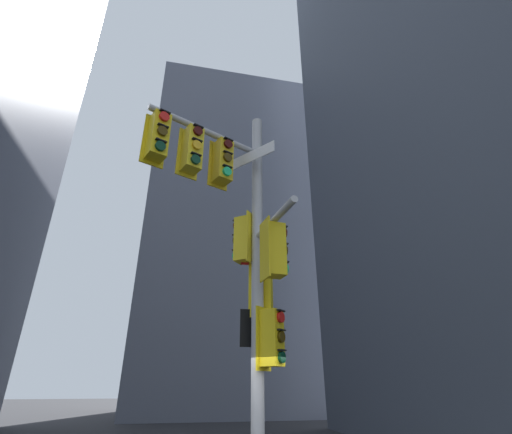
{
  "coord_description": "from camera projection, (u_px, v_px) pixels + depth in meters",
  "views": [
    {
      "loc": [
        -1.52,
        -7.03,
        2.06
      ],
      "look_at": [
        -0.01,
        0.09,
        5.43
      ],
      "focal_mm": 25.34,
      "sensor_mm": 36.0,
      "label": 1
    }
  ],
  "objects": [
    {
      "name": "signal_pole_assembly",
      "position": [
        240.0,
        241.0,
        7.31
      ],
      "size": [
        2.98,
        2.42,
        8.04
      ],
      "color": "#B2B2B5",
      "rests_on": "ground"
    },
    {
      "name": "building_mid_block",
      "position": [
        228.0,
        242.0,
        33.87
      ],
      "size": [
        13.96,
        13.96,
        28.34
      ],
      "primitive_type": "cube",
      "color": "slate",
      "rests_on": "ground"
    }
  ]
}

